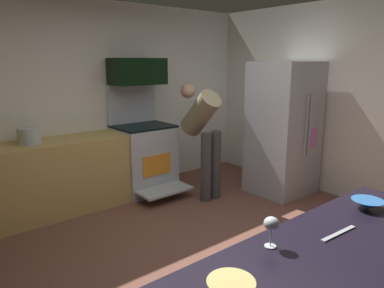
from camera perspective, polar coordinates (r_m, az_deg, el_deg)
name	(u,v)px	position (r m, az deg, el deg)	size (l,w,h in m)	color
ground_plane	(208,260)	(3.54, 2.49, -17.97)	(5.20, 4.80, 0.02)	brown
wall_back	(93,100)	(5.05, -15.51, 6.70)	(5.20, 0.12, 2.60)	silver
wall_right	(354,102)	(5.13, 24.40, 6.11)	(0.12, 4.80, 2.60)	silver
lower_cabinet_run	(38,181)	(4.59, -23.30, -5.38)	(2.40, 0.60, 0.90)	tan
oven_range	(144,156)	(5.12, -7.67, -1.90)	(0.76, 1.00, 1.50)	silver
microwave	(138,71)	(5.03, -8.65, 11.34)	(0.74, 0.38, 0.36)	black
refrigerator	(283,129)	(5.11, 14.33, 2.36)	(0.82, 0.76, 1.81)	#B0B4BD
person_cook	(203,131)	(4.77, 1.77, 2.15)	(0.31, 0.69, 1.52)	#434343
mixing_bowl_large	(231,288)	(1.55, 6.21, -21.77)	(0.20, 0.20, 0.06)	#E7CB73
mixing_bowl_small	(367,204)	(2.55, 26.09, -8.61)	(0.20, 0.20, 0.06)	#326EB4
wine_glass_near	(271,225)	(1.87, 12.50, -12.41)	(0.08, 0.08, 0.16)	silver
knife_chef	(339,233)	(2.15, 22.28, -13.02)	(0.29, 0.02, 0.01)	#B7BABF
stock_pot	(29,136)	(4.45, -24.44, 1.20)	(0.25, 0.25, 0.19)	#B5C1C0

